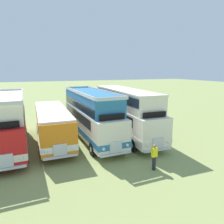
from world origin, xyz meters
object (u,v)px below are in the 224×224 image
object	(u,v)px
bus_seventh_in_row	(52,123)
bus_ninth_in_row	(125,110)
marshal_person	(154,157)
bus_sixth_in_row	(8,121)
bus_eighth_in_row	(91,114)

from	to	relation	value
bus_seventh_in_row	bus_ninth_in_row	world-z (taller)	bus_ninth_in_row
bus_seventh_in_row	marshal_person	size ratio (longest dim) A/B	5.75
bus_sixth_in_row	bus_ninth_in_row	world-z (taller)	bus_sixth_in_row
bus_eighth_in_row	bus_ninth_in_row	bearing A→B (deg)	-3.30
bus_sixth_in_row	bus_ninth_in_row	size ratio (longest dim) A/B	0.88
bus_sixth_in_row	bus_eighth_in_row	xyz separation A→B (m)	(6.86, 0.11, 0.01)
bus_eighth_in_row	marshal_person	bearing A→B (deg)	-75.17
bus_sixth_in_row	bus_ninth_in_row	bearing A→B (deg)	-0.49
bus_ninth_in_row	marshal_person	bearing A→B (deg)	-100.98
bus_sixth_in_row	bus_seventh_in_row	bearing A→B (deg)	6.54
bus_sixth_in_row	bus_seventh_in_row	size ratio (longest dim) A/B	1.02
bus_eighth_in_row	marshal_person	world-z (taller)	bus_eighth_in_row
bus_ninth_in_row	marshal_person	xyz separation A→B (m)	(-1.43, -7.37, -1.59)
bus_seventh_in_row	bus_eighth_in_row	distance (m)	3.49
bus_seventh_in_row	bus_eighth_in_row	size ratio (longest dim) A/B	0.90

